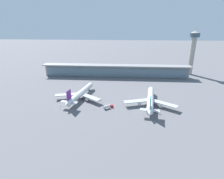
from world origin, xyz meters
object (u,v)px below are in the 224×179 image
service_truck_under_wing_yellow (99,99)px  service_truck_mid_apron_grey (154,111)px  safety_cone_alpha (69,107)px  safety_cone_delta (61,106)px  safety_cone_bravo (59,109)px  control_tower (193,49)px  safety_cone_charlie (94,109)px  airliner_centre_stand (150,100)px  service_truck_near_nose_red (108,106)px  airliner_left_stand (80,94)px

service_truck_under_wing_yellow → service_truck_mid_apron_grey: service_truck_mid_apron_grey is taller
safety_cone_alpha → safety_cone_delta: bearing=171.7°
service_truck_mid_apron_grey → safety_cone_delta: service_truck_mid_apron_grey is taller
safety_cone_bravo → safety_cone_delta: same height
control_tower → safety_cone_alpha: control_tower is taller
safety_cone_charlie → airliner_centre_stand: bearing=14.9°
service_truck_near_nose_red → safety_cone_charlie: service_truck_near_nose_red is taller
safety_cone_bravo → control_tower: bearing=39.8°
airliner_left_stand → safety_cone_delta: bearing=-126.3°
service_truck_near_nose_red → control_tower: 151.50m
service_truck_under_wing_yellow → safety_cone_alpha: size_ratio=4.76×
service_truck_mid_apron_grey → safety_cone_bravo: size_ratio=8.64×
service_truck_mid_apron_grey → safety_cone_delta: 75.62m
service_truck_near_nose_red → safety_cone_charlie: 11.12m
control_tower → service_truck_under_wing_yellow: bearing=-138.8°
airliner_left_stand → service_truck_near_nose_red: (26.63, -18.31, -3.08)m
service_truck_mid_apron_grey → safety_cone_charlie: 46.87m
safety_cone_charlie → safety_cone_bravo: bearing=-178.4°
control_tower → safety_cone_bravo: size_ratio=85.99×
safety_cone_delta → airliner_centre_stand: bearing=6.0°
airliner_centre_stand → airliner_left_stand: bearing=171.3°
airliner_centre_stand → safety_cone_charlie: size_ratio=81.37×
service_truck_mid_apron_grey → safety_cone_charlie: size_ratio=8.64×
service_truck_mid_apron_grey → service_truck_near_nose_red: bearing=174.2°
service_truck_mid_apron_grey → safety_cone_charlie: bearing=179.2°
airliner_centre_stand → safety_cone_alpha: bearing=-172.4°
control_tower → safety_cone_alpha: bearing=-139.8°
service_truck_near_nose_red → safety_cone_delta: size_ratio=11.49×
control_tower → safety_cone_bravo: control_tower is taller
airliner_centre_stand → safety_cone_alpha: size_ratio=81.37×
airliner_left_stand → safety_cone_bravo: (-11.84, -22.12, -4.47)m
airliner_left_stand → airliner_centre_stand: (61.20, -9.35, 0.00)m
safety_cone_bravo → safety_cone_delta: 5.04m
service_truck_mid_apron_grey → safety_cone_alpha: bearing=176.8°
service_truck_near_nose_red → service_truck_mid_apron_grey: bearing=-5.8°
service_truck_near_nose_red → safety_cone_alpha: service_truck_near_nose_red is taller
service_truck_under_wing_yellow → safety_cone_bravo: bearing=-146.0°
airliner_left_stand → service_truck_under_wing_yellow: 17.67m
service_truck_near_nose_red → safety_cone_bravo: 38.69m
airliner_left_stand → airliner_centre_stand: 61.91m
airliner_centre_stand → safety_cone_alpha: airliner_centre_stand is taller
service_truck_under_wing_yellow → safety_cone_alpha: 27.02m
service_truck_near_nose_red → safety_cone_alpha: bearing=179.9°
safety_cone_charlie → airliner_left_stand: bearing=126.9°
service_truck_near_nose_red → safety_cone_charlie: (-10.60, -3.04, -1.39)m
safety_cone_charlie → safety_cone_delta: 28.90m
service_truck_near_nose_red → safety_cone_delta: (-39.20, 1.18, -1.39)m
service_truck_near_nose_red → safety_cone_alpha: 31.72m
service_truck_under_wing_yellow → safety_cone_delta: 32.94m
service_truck_under_wing_yellow → safety_cone_charlie: service_truck_under_wing_yellow is taller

